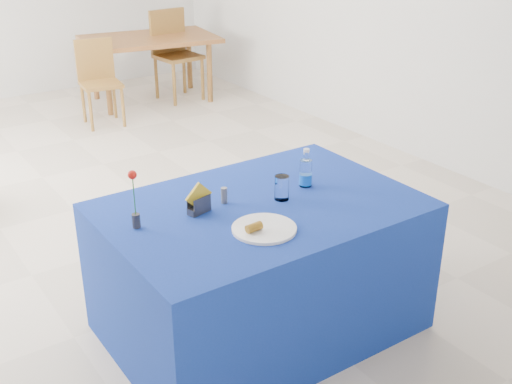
% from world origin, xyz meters
% --- Properties ---
extents(floor, '(7.00, 7.00, 0.00)m').
position_xyz_m(floor, '(0.00, 0.00, 0.00)').
color(floor, beige).
rests_on(floor, ground).
extents(plate, '(0.31, 0.31, 0.01)m').
position_xyz_m(plate, '(-0.36, -2.29, 0.77)').
color(plate, white).
rests_on(plate, blue_table).
extents(drinking_glass, '(0.08, 0.08, 0.13)m').
position_xyz_m(drinking_glass, '(-0.08, -2.05, 0.82)').
color(drinking_glass, white).
rests_on(drinking_glass, blue_table).
extents(salt_shaker, '(0.03, 0.03, 0.08)m').
position_xyz_m(salt_shaker, '(-0.51, -1.91, 0.80)').
color(salt_shaker, gray).
rests_on(salt_shaker, blue_table).
extents(pepper_shaker, '(0.03, 0.03, 0.08)m').
position_xyz_m(pepper_shaker, '(-0.35, -1.92, 0.80)').
color(pepper_shaker, '#5E5E63').
rests_on(pepper_shaker, blue_table).
extents(blue_table, '(1.60, 1.10, 0.76)m').
position_xyz_m(blue_table, '(-0.21, -2.04, 0.38)').
color(blue_table, navy).
rests_on(blue_table, floor).
extents(water_bottle, '(0.07, 0.07, 0.21)m').
position_xyz_m(water_bottle, '(0.13, -1.99, 0.83)').
color(water_bottle, white).
rests_on(water_bottle, blue_table).
extents(napkin_holder, '(0.15, 0.08, 0.16)m').
position_xyz_m(napkin_holder, '(-0.52, -1.95, 0.81)').
color(napkin_holder, '#3B3A40').
rests_on(napkin_holder, blue_table).
extents(rose_vase, '(0.04, 0.04, 0.29)m').
position_xyz_m(rose_vase, '(-0.84, -1.92, 0.90)').
color(rose_vase, '#252429').
rests_on(rose_vase, blue_table).
extents(oak_table, '(1.64, 1.19, 0.76)m').
position_xyz_m(oak_table, '(1.29, 2.40, 0.68)').
color(oak_table, '#985C2C').
rests_on(oak_table, floor).
extents(chair_bg_left, '(0.45, 0.45, 0.88)m').
position_xyz_m(chair_bg_left, '(0.47, 1.93, 0.51)').
color(chair_bg_left, olive).
rests_on(chair_bg_left, floor).
extents(chair_bg_right, '(0.50, 0.50, 1.04)m').
position_xyz_m(chair_bg_right, '(1.58, 2.36, 0.60)').
color(chair_bg_right, olive).
rests_on(chair_bg_right, floor).
extents(banana_pieces, '(0.08, 0.05, 0.04)m').
position_xyz_m(banana_pieces, '(-0.42, -2.29, 0.80)').
color(banana_pieces, gold).
rests_on(banana_pieces, plate).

